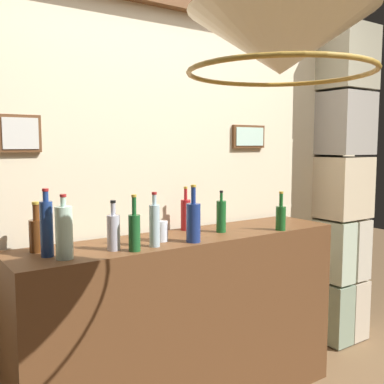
# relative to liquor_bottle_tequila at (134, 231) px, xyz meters

# --- Properties ---
(panelled_rear_partition) EXTENTS (3.67, 0.15, 2.45)m
(panelled_rear_partition) POSITION_rel_liquor_bottle_tequila_xyz_m (0.40, 0.44, 0.18)
(panelled_rear_partition) COLOR beige
(panelled_rear_partition) RESTS_ON ground
(stone_pillar) EXTENTS (0.38, 0.35, 2.38)m
(stone_pillar) POSITION_rel_liquor_bottle_tequila_xyz_m (1.91, 0.29, 0.10)
(stone_pillar) COLOR gray
(stone_pillar) RESTS_ON ground
(bar_shelf_unit) EXTENTS (1.92, 0.43, 1.02)m
(bar_shelf_unit) POSITION_rel_liquor_bottle_tequila_xyz_m (0.40, 0.15, -0.61)
(bar_shelf_unit) COLOR brown
(bar_shelf_unit) RESTS_ON ground
(liquor_bottle_tequila) EXTENTS (0.06, 0.06, 0.27)m
(liquor_bottle_tequila) POSITION_rel_liquor_bottle_tequila_xyz_m (0.00, 0.00, 0.00)
(liquor_bottle_tequila) COLOR #1A5526
(liquor_bottle_tequila) RESTS_ON bar_shelf_unit
(liquor_bottle_rye) EXTENTS (0.06, 0.06, 0.24)m
(liquor_bottle_rye) POSITION_rel_liquor_bottle_tequila_xyz_m (-0.07, 0.07, -0.01)
(liquor_bottle_rye) COLOR #B6B7C6
(liquor_bottle_rye) RESTS_ON bar_shelf_unit
(liquor_bottle_scotch) EXTENTS (0.06, 0.06, 0.24)m
(liquor_bottle_scotch) POSITION_rel_liquor_bottle_tequila_xyz_m (0.63, 0.13, -0.00)
(liquor_bottle_scotch) COLOR #195924
(liquor_bottle_scotch) RESTS_ON bar_shelf_unit
(liquor_bottle_bourbon) EXTENTS (0.07, 0.07, 0.24)m
(liquor_bottle_bourbon) POSITION_rel_liquor_bottle_tequila_xyz_m (-0.38, 0.25, -0.01)
(liquor_bottle_bourbon) COLOR #613214
(liquor_bottle_bourbon) RESTS_ON bar_shelf_unit
(liquor_bottle_gin) EXTENTS (0.06, 0.06, 0.26)m
(liquor_bottle_gin) POSITION_rel_liquor_bottle_tequila_xyz_m (0.49, 0.30, -0.00)
(liquor_bottle_gin) COLOR #A71D20
(liquor_bottle_gin) RESTS_ON bar_shelf_unit
(liquor_bottle_brandy) EXTENTS (0.05, 0.05, 0.27)m
(liquor_bottle_brandy) POSITION_rel_liquor_bottle_tequila_xyz_m (0.13, 0.03, 0.01)
(liquor_bottle_brandy) COLOR #A5C1CA
(liquor_bottle_brandy) RESTS_ON bar_shelf_unit
(liquor_bottle_amaro) EXTENTS (0.08, 0.08, 0.29)m
(liquor_bottle_amaro) POSITION_rel_liquor_bottle_tequila_xyz_m (-0.32, 0.05, 0.02)
(liquor_bottle_amaro) COLOR #B0D2BC
(liquor_bottle_amaro) RESTS_ON bar_shelf_unit
(liquor_bottle_sherry) EXTENTS (0.06, 0.06, 0.31)m
(liquor_bottle_sherry) POSITION_rel_liquor_bottle_tequila_xyz_m (-0.37, 0.13, 0.04)
(liquor_bottle_sherry) COLOR navy
(liquor_bottle_sherry) RESTS_ON bar_shelf_unit
(liquor_bottle_port) EXTENTS (0.07, 0.07, 0.30)m
(liquor_bottle_port) POSITION_rel_liquor_bottle_tequila_xyz_m (0.34, 0.01, 0.01)
(liquor_bottle_port) COLOR navy
(liquor_bottle_port) RESTS_ON bar_shelf_unit
(liquor_bottle_rum) EXTENTS (0.06, 0.06, 0.23)m
(liquor_bottle_rum) POSITION_rel_liquor_bottle_tequila_xyz_m (0.95, -0.02, -0.02)
(liquor_bottle_rum) COLOR #1B5621
(liquor_bottle_rum) RESTS_ON bar_shelf_unit
(glass_tumbler_rocks) EXTENTS (0.07, 0.07, 0.11)m
(glass_tumbler_rocks) POSITION_rel_liquor_bottle_tequila_xyz_m (0.22, 0.12, -0.04)
(glass_tumbler_rocks) COLOR silver
(glass_tumbler_rocks) RESTS_ON bar_shelf_unit
(pendant_lamp) EXTENTS (0.59, 0.59, 0.46)m
(pendant_lamp) POSITION_rel_liquor_bottle_tequila_xyz_m (0.08, -0.85, 0.71)
(pendant_lamp) COLOR #EFE5C6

